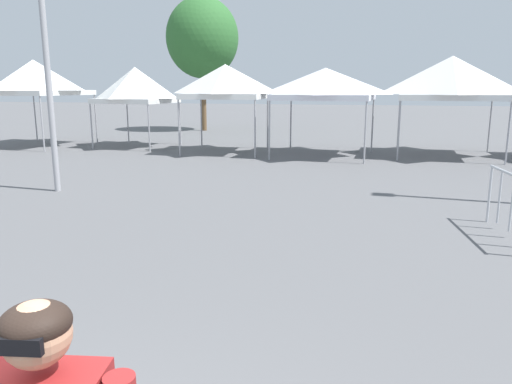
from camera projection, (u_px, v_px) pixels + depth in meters
canopy_tent_far_left at (34, 78)px, 20.51m from camera, size 3.72×3.72×3.58m
canopy_tent_behind_center at (136, 85)px, 20.19m from camera, size 2.92×2.92×3.27m
canopy_tent_behind_left at (225, 82)px, 18.34m from camera, size 3.13×3.13×3.29m
canopy_tent_center at (325, 84)px, 17.49m from camera, size 3.52×3.52×3.14m
canopy_tent_right_of_center at (451, 78)px, 17.36m from camera, size 3.62×3.62×3.54m
tree_behind_tents_right at (202, 38)px, 27.31m from camera, size 4.03×4.03×7.37m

